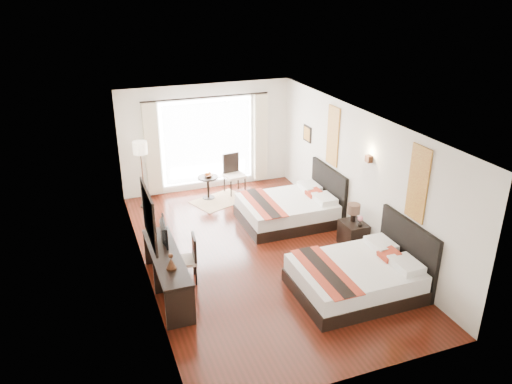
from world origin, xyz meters
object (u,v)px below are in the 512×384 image
object	(u,v)px
vase	(360,225)
bed_near	(359,276)
desk_chair	(186,268)
floor_lamp	(140,152)
nightstand	(353,234)
window_chair	(234,181)
table_lamp	(354,210)
side_table	(208,188)
bed_far	(291,209)
console_desk	(167,273)
television	(161,232)
fruit_bowl	(208,176)

from	to	relation	value
vase	bed_near	bearing A→B (deg)	-120.88
desk_chair	floor_lamp	distance (m)	3.80
nightstand	window_chair	xyz separation A→B (m)	(-1.44, 3.60, 0.04)
table_lamp	vase	size ratio (longest dim) A/B	3.59
nightstand	side_table	world-z (taller)	side_table
bed_far	nightstand	distance (m)	1.72
vase	window_chair	bearing A→B (deg)	111.32
console_desk	television	world-z (taller)	television
window_chair	side_table	bearing A→B (deg)	-88.73
side_table	desk_chair	bearing A→B (deg)	-111.51
bed_near	floor_lamp	xyz separation A→B (m)	(-3.02, 5.03, 1.10)
floor_lamp	desk_chair	bearing A→B (deg)	-86.83
television	side_table	bearing A→B (deg)	-23.66
vase	bed_far	bearing A→B (deg)	114.28
console_desk	floor_lamp	distance (m)	3.98
bed_far	table_lamp	xyz separation A→B (m)	(0.76, -1.46, 0.48)
bed_far	floor_lamp	bearing A→B (deg)	146.76
console_desk	window_chair	world-z (taller)	window_chair
console_desk	desk_chair	size ratio (longest dim) A/B	2.38
fruit_bowl	bed_far	bearing A→B (deg)	-53.54
floor_lamp	vase	bearing A→B (deg)	-44.20
nightstand	fruit_bowl	distance (m)	4.11
vase	window_chair	distance (m)	4.05
table_lamp	floor_lamp	size ratio (longest dim) A/B	0.25
bed_far	console_desk	bearing A→B (deg)	-150.26
bed_far	fruit_bowl	xyz separation A→B (m)	(-1.42, 1.93, 0.31)
nightstand	table_lamp	distance (m)	0.53
window_chair	fruit_bowl	bearing A→B (deg)	-88.01
desk_chair	window_chair	world-z (taller)	window_chair
bed_far	table_lamp	world-z (taller)	bed_far
bed_near	desk_chair	xyz separation A→B (m)	(-2.82, 1.41, -0.04)
nightstand	vase	distance (m)	0.33
nightstand	floor_lamp	xyz separation A→B (m)	(-3.78, 3.54, 1.14)
nightstand	console_desk	xyz separation A→B (m)	(-3.97, -0.30, 0.11)
window_chair	console_desk	bearing A→B (deg)	-40.93
bed_far	nightstand	xyz separation A→B (m)	(0.74, -1.55, -0.04)
bed_far	table_lamp	size ratio (longest dim) A/B	5.03
nightstand	bed_near	bearing A→B (deg)	-117.01
bed_far	console_desk	xyz separation A→B (m)	(-3.23, -1.84, 0.07)
bed_far	console_desk	distance (m)	3.72
bed_near	television	distance (m)	3.67
table_lamp	console_desk	size ratio (longest dim) A/B	0.19
console_desk	vase	bearing A→B (deg)	1.83
bed_far	window_chair	size ratio (longest dim) A/B	2.06
console_desk	fruit_bowl	distance (m)	4.19
nightstand	television	world-z (taller)	television
window_chair	table_lamp	bearing A→B (deg)	14.61
bed_far	window_chair	bearing A→B (deg)	108.75
television	floor_lamp	xyz separation A→B (m)	(0.17, 3.34, 0.46)
console_desk	bed_near	bearing A→B (deg)	-20.41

